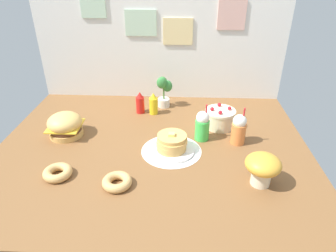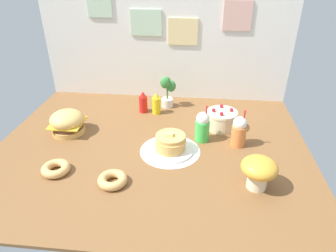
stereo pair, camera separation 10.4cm
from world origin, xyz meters
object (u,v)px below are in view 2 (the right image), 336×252
object	(u,v)px
mustard_bottle	(156,104)
potted_plant	(167,90)
burger	(67,122)
ketchup_bottle	(143,102)
pancake_stack	(170,144)
orange_float_cup	(239,131)
donut_pink_glaze	(56,168)
layer_cake	(222,120)
mushroom_stool	(259,170)
cream_soda_cup	(202,127)
donut_chocolate	(112,180)

from	to	relation	value
mustard_bottle	potted_plant	size ratio (longest dim) A/B	0.66
burger	ketchup_bottle	xyz separation A→B (m)	(0.48, 0.39, 0.00)
pancake_stack	orange_float_cup	world-z (taller)	orange_float_cup
burger	donut_pink_glaze	bearing A→B (deg)	-76.83
ketchup_bottle	burger	bearing A→B (deg)	-141.28
potted_plant	pancake_stack	bearing A→B (deg)	-82.26
layer_cake	ketchup_bottle	bearing A→B (deg)	161.93
ketchup_bottle	mustard_bottle	size ratio (longest dim) A/B	1.00
burger	mushroom_stool	distance (m)	1.35
layer_cake	ketchup_bottle	distance (m)	0.65
layer_cake	donut_pink_glaze	size ratio (longest dim) A/B	1.34
burger	pancake_stack	bearing A→B (deg)	-12.25
pancake_stack	cream_soda_cup	world-z (taller)	cream_soda_cup
layer_cake	mushroom_stool	bearing A→B (deg)	-75.81
pancake_stack	cream_soda_cup	size ratio (longest dim) A/B	1.13
mustard_bottle	donut_chocolate	world-z (taller)	mustard_bottle
layer_cake	mustard_bottle	bearing A→B (deg)	159.73
ketchup_bottle	cream_soda_cup	bearing A→B (deg)	-38.90
layer_cake	potted_plant	world-z (taller)	potted_plant
potted_plant	cream_soda_cup	bearing A→B (deg)	-59.85
donut_chocolate	mushroom_stool	world-z (taller)	mushroom_stool
donut_pink_glaze	orange_float_cup	bearing A→B (deg)	20.79
burger	potted_plant	xyz separation A→B (m)	(0.67, 0.51, 0.06)
donut_pink_glaze	pancake_stack	bearing A→B (deg)	24.18
burger	mustard_bottle	distance (m)	0.70
orange_float_cup	donut_chocolate	distance (m)	0.88
orange_float_cup	burger	bearing A→B (deg)	178.10
potted_plant	mushroom_stool	bearing A→B (deg)	-58.27
layer_cake	orange_float_cup	bearing A→B (deg)	-65.67
ketchup_bottle	donut_chocolate	size ratio (longest dim) A/B	1.08
ketchup_bottle	orange_float_cup	distance (m)	0.84
pancake_stack	donut_pink_glaze	size ratio (longest dim) A/B	1.83
layer_cake	donut_pink_glaze	bearing A→B (deg)	-147.32
potted_plant	orange_float_cup	bearing A→B (deg)	-45.47
mustard_bottle	donut_pink_glaze	bearing A→B (deg)	-120.27
layer_cake	orange_float_cup	distance (m)	0.25
pancake_stack	cream_soda_cup	bearing A→B (deg)	38.42
burger	potted_plant	size ratio (longest dim) A/B	0.87
donut_pink_glaze	mushroom_stool	bearing A→B (deg)	-0.43
burger	donut_chocolate	distance (m)	0.70
mustard_bottle	potted_plant	distance (m)	0.17
burger	mustard_bottle	xyz separation A→B (m)	(0.59, 0.37, 0.00)
mushroom_stool	ketchup_bottle	bearing A→B (deg)	132.73
potted_plant	donut_pink_glaze	bearing A→B (deg)	-120.15
burger	mustard_bottle	world-z (taller)	mustard_bottle
ketchup_bottle	mushroom_stool	distance (m)	1.16
cream_soda_cup	donut_chocolate	size ratio (longest dim) A/B	1.61
orange_float_cup	donut_pink_glaze	size ratio (longest dim) A/B	1.61
orange_float_cup	mushroom_stool	size ratio (longest dim) A/B	1.36
burger	layer_cake	xyz separation A→B (m)	(1.10, 0.18, -0.01)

